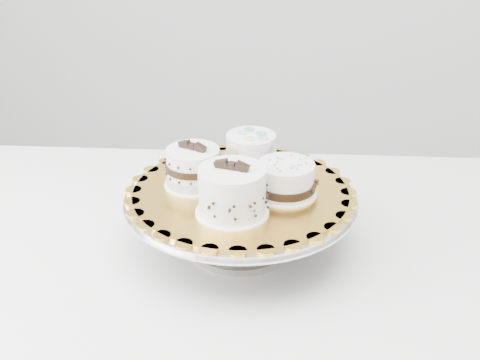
% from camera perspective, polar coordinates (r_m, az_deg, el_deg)
% --- Properties ---
extents(table, '(1.39, 1.05, 0.75)m').
position_cam_1_polar(table, '(1.15, -2.07, -9.25)').
color(table, white).
rests_on(table, floor).
extents(cake_stand, '(0.41, 0.41, 0.11)m').
position_cam_1_polar(cake_stand, '(1.07, 0.06, -2.88)').
color(cake_stand, gray).
rests_on(cake_stand, table).
extents(cake_board, '(0.45, 0.45, 0.01)m').
position_cam_1_polar(cake_board, '(1.05, 0.06, -1.11)').
color(cake_board, orange).
rests_on(cake_board, cake_stand).
extents(cake_swirl, '(0.12, 0.12, 0.10)m').
position_cam_1_polar(cake_swirl, '(0.96, -0.76, -1.18)').
color(cake_swirl, white).
rests_on(cake_swirl, cake_board).
extents(cake_banded, '(0.12, 0.12, 0.08)m').
position_cam_1_polar(cake_banded, '(1.06, -4.45, 1.11)').
color(cake_banded, white).
rests_on(cake_banded, cake_board).
extents(cake_dots, '(0.11, 0.11, 0.07)m').
position_cam_1_polar(cake_dots, '(1.11, 1.04, 2.73)').
color(cake_dots, white).
rests_on(cake_dots, cake_board).
extents(cake_ribbon, '(0.12, 0.11, 0.06)m').
position_cam_1_polar(cake_ribbon, '(1.03, 4.38, 0.04)').
color(cake_ribbon, white).
rests_on(cake_ribbon, cake_board).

